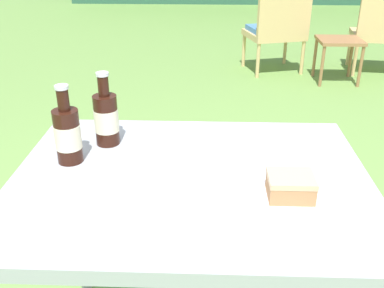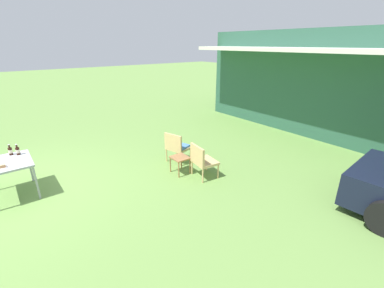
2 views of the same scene
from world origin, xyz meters
TOP-DOWN VIEW (x-y plane):
  - wicker_chair_cushioned at (0.73, 3.55)m, footprint 0.65×0.60m
  - wicker_chair_plain at (1.78, 3.52)m, footprint 0.60×0.54m
  - garden_side_table at (1.29, 3.24)m, footprint 0.41×0.38m
  - patio_table at (0.00, 0.00)m, footprint 0.99×0.77m
  - cake_on_plate at (0.24, -0.11)m, footprint 0.21×0.21m
  - cola_bottle_near at (-0.27, 0.20)m, footprint 0.08×0.08m
  - cola_bottle_far at (-0.35, 0.08)m, footprint 0.08×0.08m
  - fork at (0.18, -0.12)m, footprint 0.19×0.07m

SIDE VIEW (x-z plane):
  - garden_side_table at x=1.29m, z-range 0.15..0.57m
  - wicker_chair_cushioned at x=0.73m, z-range 0.04..0.85m
  - wicker_chair_plain at x=1.78m, z-range 0.05..0.86m
  - patio_table at x=0.00m, z-range 0.31..1.07m
  - fork at x=0.18m, z-range 0.76..0.77m
  - cake_on_plate at x=0.24m, z-range 0.75..0.82m
  - cola_bottle_near at x=-0.27m, z-range 0.73..0.96m
  - cola_bottle_far at x=-0.35m, z-range 0.73..0.96m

